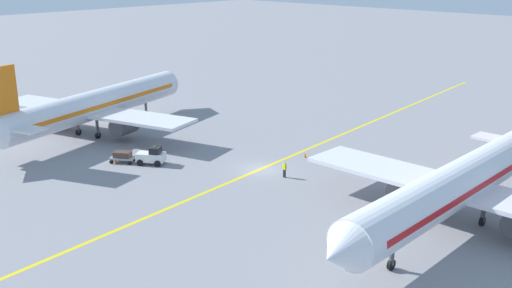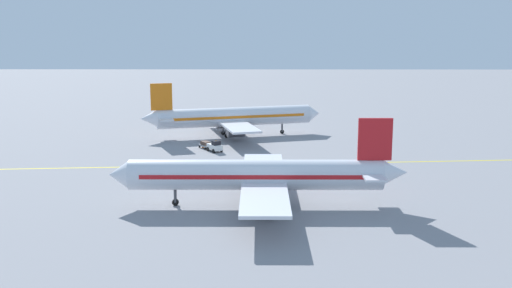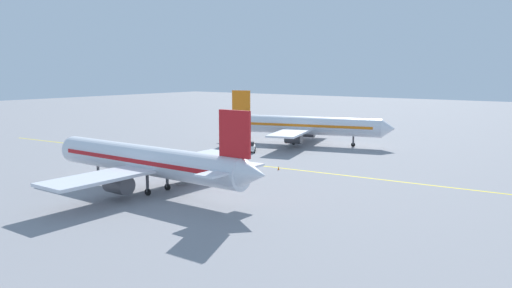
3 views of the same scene
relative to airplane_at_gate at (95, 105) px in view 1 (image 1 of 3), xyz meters
The scene contains 10 objects.
ground_plane 24.83m from the airplane_at_gate, 10.35° to the left, with size 400.00×400.00×0.00m, color gray.
apron_yellow_centreline 24.83m from the airplane_at_gate, 10.35° to the left, with size 0.40×120.00×0.01m, color yellow.
airplane_at_gate is the anchor object (origin of this frame).
airplane_adjacent_stand 45.72m from the airplane_at_gate, ahead, with size 28.02×35.41×10.60m.
baggage_tug_white 15.00m from the airplane_at_gate, ahead, with size 3.33×2.93×2.11m.
baggage_cart_trailing 12.88m from the airplane_at_gate, 19.69° to the right, with size 2.94×2.61×1.24m.
ground_crew_worker 28.08m from the airplane_at_gate, ahead, with size 0.58×0.26×1.68m.
traffic_cone_near_nose 33.50m from the airplane_at_gate, 18.10° to the left, with size 0.32×0.32×0.55m, color orange.
traffic_cone_mid_apron 12.62m from the airplane_at_gate, 23.04° to the right, with size 0.32×0.32×0.55m, color orange.
traffic_cone_by_wingtip 27.49m from the airplane_at_gate, 23.28° to the left, with size 0.32×0.32×0.55m, color orange.
Camera 1 is at (40.43, -43.38, 21.02)m, focal length 42.00 mm.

